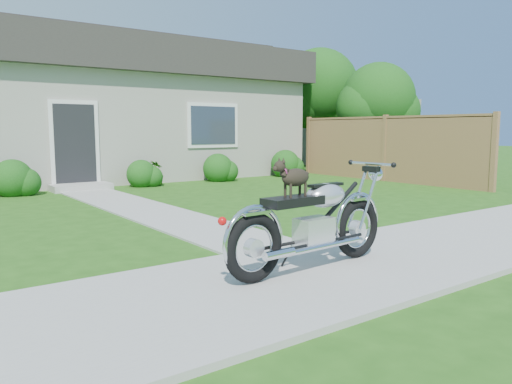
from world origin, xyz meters
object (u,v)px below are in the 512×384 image
tree_far (323,92)px  potted_plant_right (156,173)px  fence (385,148)px  tree_near (383,103)px  motorcycle_with_dog (314,221)px  house (94,108)px

tree_far → potted_plant_right: 8.18m
fence → tree_far: (1.76, 4.44, 1.94)m
tree_near → motorcycle_with_dog: 12.32m
fence → potted_plant_right: fence is taller
tree_far → motorcycle_with_dog: bearing=-133.9°
house → potted_plant_right: bearing=-82.2°
tree_near → house: bearing=150.0°
fence → tree_near: tree_near is taller
fence → potted_plant_right: bearing=154.3°
house → motorcycle_with_dog: bearing=-98.1°
fence → tree_near: size_ratio=1.80×
tree_near → tree_far: 2.90m
potted_plant_right → fence: bearing=-25.7°
fence → tree_far: size_ratio=1.47×
house → tree_near: 9.30m
house → tree_far: (8.06, -1.80, 0.72)m
potted_plant_right → motorcycle_with_dog: size_ratio=0.30×
house → fence: bearing=-44.7°
tree_far → potted_plant_right: bearing=-167.8°
house → fence: house is taller
tree_near → motorcycle_with_dog: (-9.75, -7.30, -1.81)m
house → fence: (6.30, -6.24, -1.22)m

